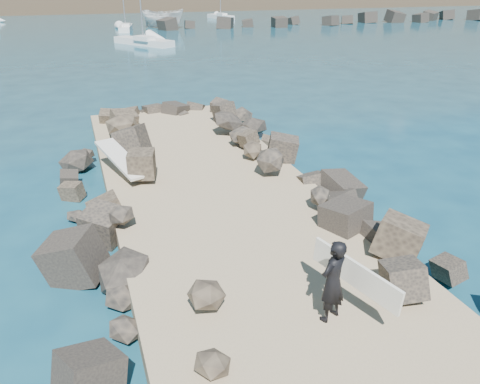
# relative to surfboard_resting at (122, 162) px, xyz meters

# --- Properties ---
(ground) EXTENTS (800.00, 800.00, 0.00)m
(ground) POSITION_rel_surfboard_resting_xyz_m (2.42, -3.30, -1.04)
(ground) COLOR #0F384C
(ground) RESTS_ON ground
(jetty) EXTENTS (6.00, 26.00, 0.60)m
(jetty) POSITION_rel_surfboard_resting_xyz_m (2.42, -5.30, -0.74)
(jetty) COLOR #8C7759
(jetty) RESTS_ON ground
(riprap_left) EXTENTS (2.60, 22.00, 1.00)m
(riprap_left) POSITION_rel_surfboard_resting_xyz_m (-0.48, -4.80, -0.54)
(riprap_left) COLOR black
(riprap_left) RESTS_ON ground
(riprap_right) EXTENTS (2.60, 22.00, 1.00)m
(riprap_right) POSITION_rel_surfboard_resting_xyz_m (5.32, -4.80, -0.54)
(riprap_right) COLOR black
(riprap_right) RESTS_ON ground
(breakwater_secondary) EXTENTS (52.00, 4.00, 1.20)m
(breakwater_secondary) POSITION_rel_surfboard_resting_xyz_m (37.42, 51.70, -0.44)
(breakwater_secondary) COLOR black
(breakwater_secondary) RESTS_ON ground
(surfboard_resting) EXTENTS (1.43, 2.58, 0.08)m
(surfboard_resting) POSITION_rel_surfboard_resting_xyz_m (0.00, 0.00, 0.00)
(surfboard_resting) COLOR beige
(surfboard_resting) RESTS_ON riprap_left
(boat_imported) EXTENTS (6.50, 6.26, 2.53)m
(boat_imported) POSITION_rel_surfboard_resting_xyz_m (11.72, 54.58, 0.22)
(boat_imported) COLOR silver
(boat_imported) RESTS_ON ground
(surfer_with_board) EXTENTS (1.14, 1.92, 1.61)m
(surfer_with_board) POSITION_rel_surfboard_resting_xyz_m (2.85, -8.23, 0.37)
(surfer_with_board) COLOR black
(surfer_with_board) RESTS_ON jetty
(sailboat_b) EXTENTS (2.55, 6.44, 7.67)m
(sailboat_b) POSITION_rel_surfboard_resting_xyz_m (6.27, 52.19, -0.69)
(sailboat_b) COLOR silver
(sailboat_b) RESTS_ON ground
(sailboat_c) EXTENTS (5.45, 7.31, 9.10)m
(sailboat_c) POSITION_rel_surfboard_resting_xyz_m (6.23, 36.70, -0.69)
(sailboat_c) COLOR silver
(sailboat_c) RESTS_ON ground
(sailboat_d) EXTENTS (3.15, 6.58, 7.83)m
(sailboat_d) POSITION_rel_surfboard_resting_xyz_m (24.06, 67.39, -0.69)
(sailboat_d) COLOR silver
(sailboat_d) RESTS_ON ground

